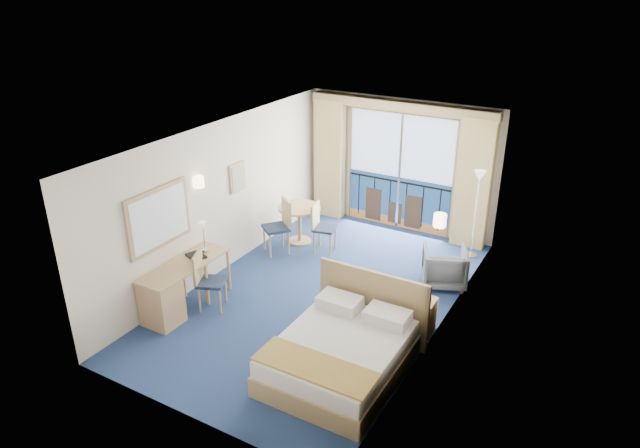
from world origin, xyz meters
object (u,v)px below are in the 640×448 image
Objects in this scene: floor_lamp at (478,192)px; table_chair_a at (321,224)px; bed at (342,352)px; armchair at (444,267)px; round_table at (299,215)px; table_chair_b at (281,223)px; desk_chair at (206,277)px; desk at (167,295)px; nightstand at (420,315)px.

floor_lamp is 2.96m from table_chair_a.
bed is 2.76× the size of armchair.
round_table reaches higher than armchair.
table_chair_b is at bearing -17.25° from armchair.
desk is at bearing 128.32° from desk_chair.
floor_lamp is 1.61× the size of table_chair_b.
armchair is 0.78× the size of table_chair_a.
table_chair_b is at bearing -21.67° from desk_chair.
desk is (-2.91, -0.23, 0.12)m from bed.
nightstand is 0.65× the size of round_table.
bed is 4.07m from round_table.
floor_lamp reaches higher than bed.
floor_lamp reaches higher than desk_chair.
table_chair_a is 0.90× the size of table_chair_b.
desk is at bearing -175.54° from bed.
desk_chair is at bearing -50.12° from table_chair_b.
desk_chair is (-2.61, 0.34, 0.24)m from bed.
round_table is (-2.59, 3.13, 0.27)m from bed.
floor_lamp is at bearing -118.55° from armchair.
floor_lamp is (0.12, 1.28, 0.95)m from armchair.
nightstand is at bearing 17.87° from table_chair_b.
desk is at bearing 154.10° from table_chair_a.
nightstand is at bearing 67.56° from bed.
desk is 1.68× the size of desk_chair.
armchair is at bearing -3.85° from round_table.
nightstand is 0.33× the size of desk.
floor_lamp is (0.55, 4.21, 0.99)m from bed.
table_chair_b reaches higher than desk_chair.
bed is at bearing -112.44° from nightstand.
armchair is at bearing 81.51° from bed.
bed is 2.96m from armchair.
nightstand is 3.62m from round_table.
table_chair_a is at bearing 75.35° from desk.
round_table is 0.79× the size of table_chair_b.
nightstand is 0.74× the size of armchair.
table_chair_a is at bearing 124.13° from bed.
desk is (-3.48, -1.62, 0.15)m from nightstand.
table_chair_b is at bearing -153.36° from floor_lamp.
bed reaches higher than round_table.
round_table is at bearing 119.30° from table_chair_b.
nightstand is 3.11m from table_chair_a.
desk is 0.65m from desk_chair.
table_chair_b is (-0.07, 2.25, 0.05)m from desk_chair.
table_chair_a is (-2.61, -1.17, -0.75)m from floor_lamp.
desk_chair is (-3.18, -1.05, 0.27)m from nightstand.
round_table is (-3.03, 0.20, 0.23)m from armchair.
table_chair_b is (-3.25, 1.20, 0.32)m from nightstand.
armchair is 3.04m from round_table.
floor_lamp is at bearing 64.75° from table_chair_b.
desk_chair is 2.25m from table_chair_b.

